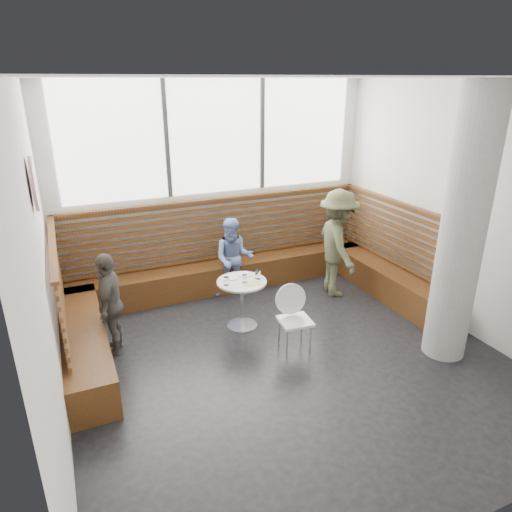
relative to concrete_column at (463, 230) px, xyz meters
name	(u,v)px	position (x,y,z in m)	size (l,w,h in m)	color
room	(293,235)	(-1.85, 0.60, 0.00)	(5.00, 5.00, 3.20)	silver
booth	(235,275)	(-1.85, 2.37, -1.19)	(5.00, 2.50, 1.44)	#452811
concrete_column	(463,230)	(0.00, 0.00, 0.00)	(0.50, 0.50, 3.20)	gray
wall_art	(34,184)	(-4.31, 1.00, 0.70)	(0.50, 0.50, 0.03)	white
cafe_table	(242,294)	(-2.06, 1.59, -1.11)	(0.66, 0.66, 0.68)	silver
cafe_chair	(293,313)	(-1.69, 0.84, -1.11)	(0.40, 0.39, 0.83)	white
adult_man	(338,244)	(-0.33, 1.96, -0.77)	(1.08, 0.62, 1.67)	#4C4F35
child_back	(234,258)	(-1.82, 2.52, -0.97)	(0.61, 0.48, 1.26)	#738AC7
child_left	(110,304)	(-3.74, 1.67, -0.95)	(0.76, 0.32, 1.30)	#524E4B
plate_near	(232,277)	(-2.14, 1.73, -0.91)	(0.18, 0.18, 0.01)	white
plate_far	(244,274)	(-1.95, 1.76, -0.91)	(0.20, 0.20, 0.01)	white
glass_left	(226,281)	(-2.29, 1.56, -0.86)	(0.07, 0.07, 0.11)	white
glass_mid	(245,279)	(-2.04, 1.53, -0.86)	(0.07, 0.07, 0.10)	white
glass_right	(258,275)	(-1.84, 1.57, -0.86)	(0.07, 0.07, 0.12)	white
menu_card	(251,284)	(-1.99, 1.45, -0.91)	(0.20, 0.14, 0.00)	#A5C64C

